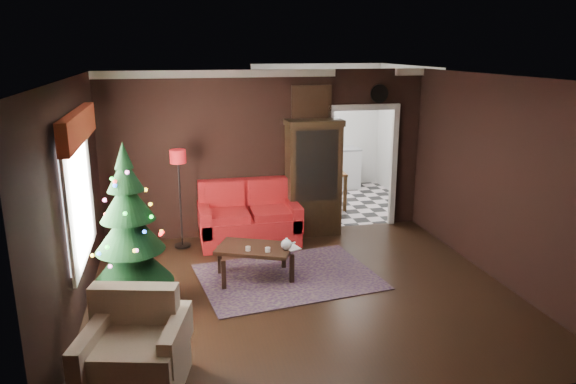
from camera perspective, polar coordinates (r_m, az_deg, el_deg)
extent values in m
plane|color=black|center=(7.25, 1.58, -10.65)|extent=(5.50, 5.50, 0.00)
plane|color=white|center=(6.53, 1.76, 12.05)|extent=(5.50, 5.50, 0.00)
plane|color=black|center=(9.14, -2.20, 4.07)|extent=(5.50, 0.00, 5.50)
plane|color=black|center=(4.50, 9.58, -7.97)|extent=(5.50, 0.00, 5.50)
plane|color=black|center=(6.66, -21.95, -1.24)|extent=(0.00, 5.50, 5.50)
plane|color=black|center=(7.88, 21.45, 1.23)|extent=(0.00, 5.50, 5.50)
cube|color=white|center=(6.83, -21.41, -0.36)|extent=(0.05, 1.60, 1.40)
cube|color=#9D341D|center=(6.66, -21.40, 6.49)|extent=(0.12, 2.10, 0.35)
plane|color=silver|center=(11.29, 4.99, -1.13)|extent=(3.00, 3.00, 0.00)
cube|color=white|center=(12.31, 3.13, 8.34)|extent=(0.70, 0.06, 0.70)
cube|color=#50344A|center=(7.70, 0.02, -8.98)|extent=(2.63, 2.07, 0.01)
cylinder|color=silver|center=(7.36, -4.27, -6.02)|extent=(0.08, 0.08, 0.06)
cylinder|color=white|center=(7.30, -2.17, -6.14)|extent=(0.09, 0.09, 0.06)
imported|color=#7F644B|center=(7.35, -0.19, -5.24)|extent=(0.17, 0.07, 0.24)
cylinder|color=white|center=(9.50, 9.64, 10.27)|extent=(0.32, 0.32, 0.06)
cube|color=tan|center=(9.13, 2.50, 9.46)|extent=(0.62, 0.05, 0.52)
cube|color=silver|center=(12.29, 3.37, 2.41)|extent=(1.80, 0.60, 0.90)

